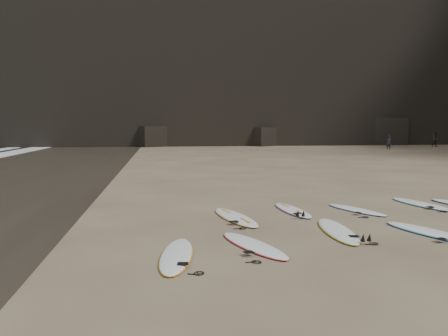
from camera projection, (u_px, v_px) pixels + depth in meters
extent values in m
plane|color=#897559|center=(362.00, 236.00, 10.35)|extent=(240.00, 240.00, 0.00)
cube|color=black|center=(252.00, 15.00, 68.91)|extent=(170.00, 32.00, 40.00)
cube|color=black|center=(261.00, 137.00, 55.70)|extent=(4.23, 4.46, 2.33)
cube|color=black|center=(382.00, 131.00, 59.07)|extent=(5.95, 5.19, 3.59)
cube|color=black|center=(150.00, 136.00, 53.68)|extent=(4.49, 4.76, 2.49)
ellipsoid|color=white|center=(176.00, 255.00, 8.73)|extent=(0.94, 2.57, 0.09)
ellipsoid|color=white|center=(253.00, 245.00, 9.47)|extent=(1.39, 2.52, 0.09)
ellipsoid|color=white|center=(337.00, 230.00, 10.76)|extent=(0.94, 2.76, 0.10)
ellipsoid|color=white|center=(432.00, 232.00, 10.53)|extent=(1.50, 2.75, 0.10)
ellipsoid|color=white|center=(235.00, 217.00, 12.31)|extent=(1.24, 2.82, 0.10)
ellipsoid|color=white|center=(292.00, 210.00, 13.34)|extent=(0.83, 2.49, 0.09)
ellipsoid|color=white|center=(356.00, 210.00, 13.42)|extent=(1.36, 2.29, 0.08)
ellipsoid|color=white|center=(421.00, 204.00, 14.37)|extent=(1.08, 2.66, 0.09)
imported|color=black|center=(389.00, 143.00, 46.78)|extent=(0.64, 0.53, 1.52)
imported|color=black|center=(436.00, 139.00, 52.41)|extent=(1.05, 0.89, 1.91)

